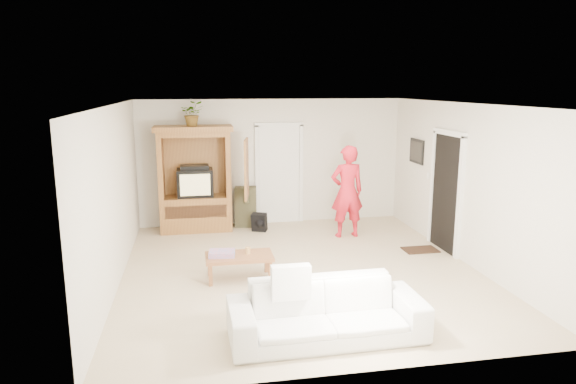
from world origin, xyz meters
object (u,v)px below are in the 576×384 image
armoire (196,186)px  coffee_table (239,258)px  man (347,191)px  sofa (327,312)px

armoire → coffee_table: bearing=-78.2°
man → sofa: bearing=67.1°
armoire → coffee_table: size_ratio=2.08×
armoire → sofa: (1.42, -4.89, -0.58)m
sofa → coffee_table: bearing=111.0°
sofa → coffee_table: size_ratio=2.22×
armoire → sofa: size_ratio=0.94×
man → sofa: (-1.41, -3.91, -0.56)m
man → sofa: man is taller
armoire → coffee_table: 2.96m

